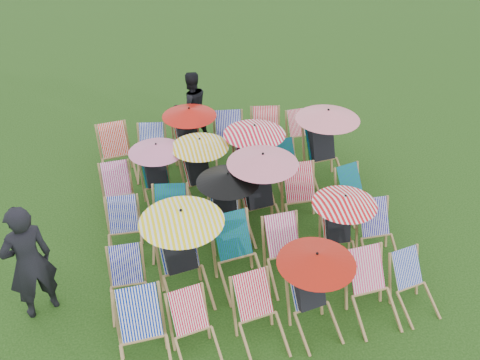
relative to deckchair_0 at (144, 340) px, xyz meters
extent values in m
plane|color=black|center=(1.91, 2.23, -0.50)|extent=(100.00, 100.00, 0.00)
cube|color=#0721A1|center=(0.00, 0.27, 0.19)|extent=(0.53, 0.39, 0.62)
cube|color=red|center=(0.62, 0.25, 0.09)|extent=(0.49, 0.39, 0.54)
cube|color=red|center=(1.51, 0.26, 0.13)|extent=(0.52, 0.41, 0.57)
cube|color=#071D9A|center=(2.28, 0.25, 0.11)|extent=(0.51, 0.40, 0.55)
cube|color=black|center=(2.29, 0.21, 0.11)|extent=(0.44, 0.45, 0.58)
sphere|color=tan|center=(2.27, 0.30, 0.41)|extent=(0.20, 0.20, 0.20)
cylinder|color=black|center=(2.35, 0.18, 0.36)|extent=(0.03, 0.03, 0.67)
cone|color=#A91609|center=(2.35, 0.18, 0.67)|extent=(1.06, 1.06, 0.16)
cube|color=#F13071|center=(3.20, 0.30, 0.15)|extent=(0.51, 0.38, 0.58)
cube|color=#081EA5|center=(3.83, 0.26, 0.06)|extent=(0.47, 0.37, 0.51)
cube|color=#06088B|center=(-0.10, 1.35, 0.08)|extent=(0.46, 0.35, 0.52)
cube|color=#081FAE|center=(0.68, 1.39, 0.20)|extent=(0.58, 0.46, 0.63)
cube|color=black|center=(0.68, 1.33, 0.20)|extent=(0.50, 0.51, 0.66)
sphere|color=tan|center=(0.67, 1.44, 0.55)|extent=(0.23, 0.23, 0.23)
cylinder|color=black|center=(0.75, 1.30, 0.49)|extent=(0.03, 0.03, 0.77)
cone|color=yellow|center=(0.75, 1.30, 0.85)|extent=(1.22, 1.22, 0.19)
cube|color=#096730|center=(1.52, 1.45, 0.20)|extent=(0.57, 0.45, 0.63)
cube|color=#CC286D|center=(2.28, 1.32, 0.15)|extent=(0.50, 0.37, 0.59)
cube|color=red|center=(3.23, 1.43, 0.08)|extent=(0.47, 0.37, 0.52)
cube|color=black|center=(3.22, 1.38, 0.08)|extent=(0.41, 0.42, 0.55)
sphere|color=tan|center=(3.23, 1.47, 0.37)|extent=(0.19, 0.19, 0.19)
cylinder|color=black|center=(3.28, 1.34, 0.32)|extent=(0.03, 0.03, 0.64)
cone|color=red|center=(3.28, 1.34, 0.61)|extent=(1.01, 1.01, 0.16)
cube|color=#0E0794|center=(3.87, 1.40, 0.11)|extent=(0.48, 0.36, 0.55)
cube|color=#061190|center=(-0.05, 2.52, 0.10)|extent=(0.48, 0.37, 0.54)
cube|color=#0A6C2F|center=(0.74, 2.50, 0.17)|extent=(0.57, 0.47, 0.60)
cube|color=#072497|center=(1.63, 2.43, 0.10)|extent=(0.48, 0.37, 0.54)
cube|color=black|center=(1.62, 2.39, 0.10)|extent=(0.41, 0.42, 0.56)
sphere|color=tan|center=(1.63, 2.48, 0.39)|extent=(0.20, 0.20, 0.20)
cylinder|color=black|center=(1.68, 2.34, 0.34)|extent=(0.03, 0.03, 0.66)
cone|color=black|center=(1.68, 2.34, 0.64)|extent=(1.03, 1.03, 0.16)
cube|color=#C40609|center=(2.23, 2.57, 0.19)|extent=(0.56, 0.44, 0.62)
cube|color=black|center=(2.23, 2.52, 0.19)|extent=(0.48, 0.49, 0.65)
sphere|color=tan|center=(2.22, 2.63, 0.53)|extent=(0.23, 0.23, 0.23)
cylinder|color=black|center=(2.30, 2.48, 0.47)|extent=(0.03, 0.03, 0.76)
cone|color=#DB7086|center=(2.30, 2.48, 0.82)|extent=(1.19, 1.19, 0.18)
cube|color=red|center=(3.00, 2.55, 0.18)|extent=(0.53, 0.40, 0.61)
cube|color=#0A7234|center=(3.95, 2.52, 0.07)|extent=(0.49, 0.40, 0.52)
cube|color=#CB2882|center=(-0.08, 3.59, 0.11)|extent=(0.47, 0.35, 0.55)
cube|color=#09622F|center=(0.62, 3.71, 0.08)|extent=(0.46, 0.36, 0.52)
cube|color=black|center=(0.63, 3.66, 0.07)|extent=(0.40, 0.41, 0.54)
sphere|color=tan|center=(0.62, 3.75, 0.36)|extent=(0.19, 0.19, 0.19)
cylinder|color=black|center=(0.69, 3.63, 0.31)|extent=(0.03, 0.03, 0.64)
cone|color=#D06A92|center=(0.69, 3.63, 0.61)|extent=(1.00, 1.00, 0.15)
cube|color=red|center=(1.38, 3.59, 0.10)|extent=(0.51, 0.42, 0.54)
cube|color=black|center=(1.39, 3.55, 0.10)|extent=(0.45, 0.46, 0.57)
sphere|color=tan|center=(1.37, 3.64, 0.40)|extent=(0.20, 0.20, 0.20)
cylinder|color=black|center=(1.45, 3.52, 0.35)|extent=(0.03, 0.03, 0.66)
cone|color=#EBB50C|center=(1.45, 3.52, 0.66)|extent=(1.04, 1.04, 0.16)
cube|color=#F330A3|center=(2.41, 3.64, 0.16)|extent=(0.50, 0.37, 0.59)
cube|color=black|center=(2.41, 3.59, 0.16)|extent=(0.42, 0.43, 0.62)
sphere|color=tan|center=(2.41, 3.69, 0.48)|extent=(0.22, 0.22, 0.22)
cylinder|color=black|center=(2.47, 3.55, 0.43)|extent=(0.03, 0.03, 0.73)
cone|color=red|center=(2.47, 3.55, 0.76)|extent=(1.14, 1.14, 0.18)
cube|color=#0A6930|center=(3.10, 3.68, 0.07)|extent=(0.46, 0.35, 0.52)
cube|color=#096332|center=(3.84, 3.71, 0.20)|extent=(0.56, 0.43, 0.63)
cube|color=black|center=(3.85, 3.66, 0.20)|extent=(0.48, 0.49, 0.66)
sphere|color=tan|center=(3.84, 3.77, 0.55)|extent=(0.23, 0.23, 0.23)
cylinder|color=black|center=(3.92, 3.62, 0.49)|extent=(0.03, 0.03, 0.77)
cone|color=#E67584|center=(3.92, 3.62, 0.84)|extent=(1.21, 1.21, 0.19)
cube|color=red|center=(-0.03, 4.90, 0.17)|extent=(0.54, 0.42, 0.60)
cube|color=#0823AC|center=(0.71, 4.80, 0.13)|extent=(0.54, 0.44, 0.57)
cube|color=red|center=(1.41, 4.78, 0.11)|extent=(0.49, 0.37, 0.55)
cube|color=black|center=(1.41, 4.73, 0.11)|extent=(0.41, 0.42, 0.58)
sphere|color=tan|center=(1.41, 4.83, 0.42)|extent=(0.20, 0.20, 0.20)
cylinder|color=black|center=(1.47, 4.69, 0.37)|extent=(0.03, 0.03, 0.68)
cone|color=#B5130A|center=(1.47, 4.69, 0.68)|extent=(1.07, 1.07, 0.16)
cube|color=#070E9D|center=(2.28, 4.79, 0.18)|extent=(0.57, 0.46, 0.61)
cube|color=red|center=(3.07, 4.78, 0.18)|extent=(0.58, 0.47, 0.61)
cube|color=red|center=(3.81, 4.81, 0.06)|extent=(0.43, 0.32, 0.51)
imported|color=black|center=(-1.37, 1.35, 0.43)|extent=(0.80, 0.69, 1.86)
imported|color=black|center=(1.68, 5.69, 0.29)|extent=(0.87, 0.73, 1.58)
camera|label=1|loc=(0.05, -4.58, 5.48)|focal=40.00mm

